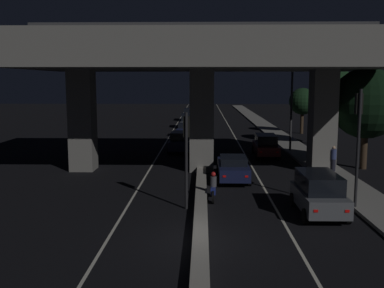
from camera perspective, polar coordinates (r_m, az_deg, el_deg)
ground_plane at (r=17.20m, az=1.08°, el=-12.28°), size 200.00×200.00×0.00m
lane_line_left_inner at (r=51.60m, az=-2.63°, el=1.39°), size 0.12×126.00×0.00m
lane_line_right_inner at (r=51.59m, az=5.22°, el=1.37°), size 0.12×126.00×0.00m
median_divider at (r=51.46m, az=1.29°, el=1.60°), size 0.57×126.00×0.39m
sidewalk_right at (r=45.27m, az=11.77°, el=0.40°), size 2.35×126.00×0.16m
elevated_overpass at (r=29.67m, az=1.26°, el=10.80°), size 22.48×12.40×9.69m
traffic_light_left_of_median at (r=20.77m, az=-0.72°, el=0.10°), size 0.30×0.49×4.54m
traffic_light_right_of_median at (r=21.85m, az=20.36°, el=1.84°), size 0.30×0.49×5.61m
street_lamp at (r=38.37m, az=12.18°, el=6.58°), size 2.10×0.32×8.77m
car_grey_lead at (r=21.00m, az=15.79°, el=-5.99°), size 1.97×4.01×1.88m
car_dark_blue_second at (r=27.21m, az=5.23°, el=-3.00°), size 1.94×4.62×1.48m
car_dark_red_third at (r=35.98m, az=9.35°, el=-0.14°), size 1.97×4.59×1.76m
car_dark_blue_lead_oncoming at (r=37.95m, az=-1.45°, el=0.33°), size 2.02×4.10×1.71m
car_dark_blue_second_oncoming at (r=48.09m, az=-0.77°, el=1.82°), size 2.05×4.05×1.45m
car_grey_third_oncoming at (r=57.28m, az=-0.52°, el=3.04°), size 2.12×4.12×1.81m
car_grey_fourth_oncoming at (r=67.54m, az=-0.31°, el=3.81°), size 2.02×4.85×1.83m
motorcycle_blue_filtering_near at (r=22.70m, az=2.72°, el=-5.63°), size 0.33×1.99×1.45m
pedestrian_on_sidewalk at (r=30.43m, az=17.52°, el=-1.78°), size 0.36×0.36×1.63m
roadside_tree_kerbside_near at (r=32.35m, az=21.27°, el=4.83°), size 4.76×4.76×6.87m
roadside_tree_kerbside_mid at (r=42.50m, az=17.57°, el=6.28°), size 4.29×4.29×7.10m
roadside_tree_kerbside_far at (r=52.33m, az=13.86°, el=5.25°), size 3.02×3.02×5.17m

